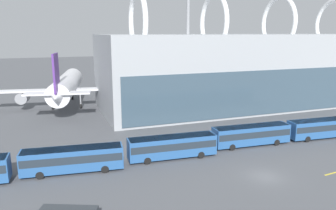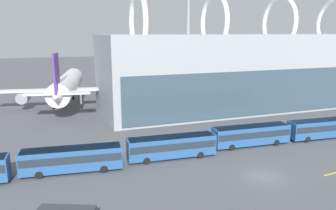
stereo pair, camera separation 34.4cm
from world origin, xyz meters
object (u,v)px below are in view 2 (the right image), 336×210
(airliner_at_gate_far, at_px, (231,75))
(shuttle_bus_2, at_px, (172,145))
(shuttle_bus_1, at_px, (72,158))
(shuttle_bus_4, at_px, (323,127))
(floodlight_mast, at_px, (188,42))
(airliner_at_gate_near, at_px, (67,86))
(shuttle_bus_3, at_px, (251,134))

(airliner_at_gate_far, bearing_deg, shuttle_bus_2, 154.48)
(shuttle_bus_1, relative_size, shuttle_bus_2, 1.01)
(shuttle_bus_4, relative_size, floodlight_mast, 0.46)
(airliner_at_gate_near, height_order, shuttle_bus_3, airliner_at_gate_near)
(airliner_at_gate_far, bearing_deg, airliner_at_gate_near, 109.33)
(airliner_at_gate_far, xyz_separation_m, shuttle_bus_3, (-21.00, -42.56, -3.41))
(airliner_at_gate_near, relative_size, floodlight_mast, 1.22)
(airliner_at_gate_near, height_order, shuttle_bus_2, airliner_at_gate_near)
(airliner_at_gate_near, relative_size, shuttle_bus_4, 2.68)
(airliner_at_gate_near, xyz_separation_m, airliner_at_gate_far, (47.12, 5.06, -0.06))
(airliner_at_gate_near, height_order, floodlight_mast, floodlight_mast)
(shuttle_bus_2, bearing_deg, shuttle_bus_4, 3.35)
(shuttle_bus_1, distance_m, shuttle_bus_4, 41.29)
(airliner_at_gate_far, height_order, shuttle_bus_1, airliner_at_gate_far)
(shuttle_bus_1, distance_m, shuttle_bus_3, 27.54)
(airliner_at_gate_near, xyz_separation_m, shuttle_bus_4, (39.89, -38.38, -3.47))
(airliner_at_gate_near, xyz_separation_m, shuttle_bus_2, (12.36, -38.29, -3.47))
(airliner_at_gate_near, xyz_separation_m, shuttle_bus_3, (26.12, -37.50, -3.47))
(shuttle_bus_1, height_order, shuttle_bus_2, same)
(shuttle_bus_3, bearing_deg, shuttle_bus_1, -174.84)
(shuttle_bus_1, xyz_separation_m, floodlight_mast, (24.70, 20.48, 13.95))
(airliner_at_gate_far, bearing_deg, shuttle_bus_1, 145.08)
(airliner_at_gate_far, relative_size, shuttle_bus_3, 2.61)
(shuttle_bus_2, xyz_separation_m, shuttle_bus_3, (13.76, 0.79, 0.00))
(shuttle_bus_2, relative_size, floodlight_mast, 0.46)
(shuttle_bus_1, bearing_deg, airliner_at_gate_far, 48.19)
(shuttle_bus_3, bearing_deg, airliner_at_gate_near, 128.03)
(shuttle_bus_2, xyz_separation_m, shuttle_bus_4, (27.53, -0.08, 0.00))
(airliner_at_gate_far, relative_size, shuttle_bus_2, 2.61)
(airliner_at_gate_far, xyz_separation_m, shuttle_bus_1, (-48.53, -43.51, -3.41))
(shuttle_bus_1, xyz_separation_m, shuttle_bus_3, (27.53, 0.96, 0.00))
(shuttle_bus_2, bearing_deg, airliner_at_gate_near, 111.41)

